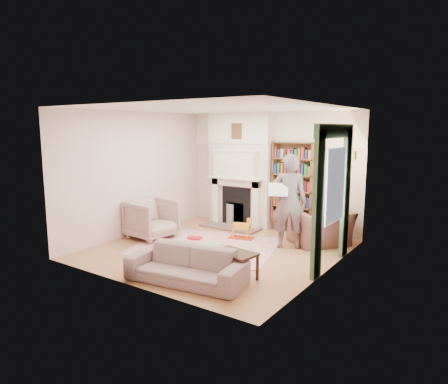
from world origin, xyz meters
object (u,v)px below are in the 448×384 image
Objects in this scene: armchair_left at (152,219)px; sofa at (186,265)px; bookcase at (293,183)px; paraffin_heater at (231,214)px; armchair_reading at (320,227)px; coffee_table at (234,265)px; man_reading at (289,201)px; rocking_horse at (241,229)px.

sofa is (2.29, -1.56, -0.15)m from armchair_left.
paraffin_heater is (-1.57, -0.22, -0.90)m from bookcase.
armchair_left reaches higher than armchair_reading.
coffee_table is 3.63m from paraffin_heater.
man_reading is at bearing -68.46° from bookcase.
bookcase reaches higher than rocking_horse.
armchair_reading is at bearing -31.63° from bookcase.
bookcase is 1.65m from rocking_horse.
man_reading is at bearing -64.91° from armchair_left.
rocking_horse is (-1.57, -0.63, -0.13)m from armchair_reading.
coffee_table is at bearing 29.49° from armchair_reading.
bookcase is 1.62× the size of armchair_reading.
armchair_reading is 1.63× the size of coffee_table.
paraffin_heater is (0.79, 2.00, -0.15)m from armchair_left.
armchair_left is at bearing -111.56° from paraffin_heater.
armchair_left is 0.49× the size of sofa.
man_reading reaches higher than coffee_table.
sofa is 2.66m from rocking_horse.
paraffin_heater is at bearing 119.29° from rocking_horse.
armchair_reading is at bearing -7.80° from paraffin_heater.
bookcase reaches higher than man_reading.
man_reading reaches higher than armchair_reading.
bookcase is 3.32m from armchair_left.
man_reading is 3.49× the size of rocking_horse.
sofa reaches higher than coffee_table.
paraffin_heater is at bearing -59.19° from armchair_reading.
man_reading is (0.46, -1.16, -0.21)m from bookcase.
armchair_left reaches higher than paraffin_heater.
armchair_left is at bearing -162.54° from rocking_horse.
bookcase is at bearing -83.03° from armchair_reading.
man_reading is 2.34m from paraffin_heater.
man_reading is 3.51× the size of paraffin_heater.
coffee_table is (2.84, -0.99, -0.20)m from armchair_left.
rocking_horse reaches higher than coffee_table.
armchair_reading is 0.59× the size of man_reading.
bookcase is at bearing 47.02° from rocking_horse.
bookcase is 3.36× the size of paraffin_heater.
bookcase is 3.89m from sofa.
man_reading is at bearing 69.80° from sofa.
coffee_table is (0.48, -3.22, -0.95)m from bookcase.
coffee_table is at bearing 37.18° from sofa.
armchair_left is at bearing -24.41° from armchair_reading.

